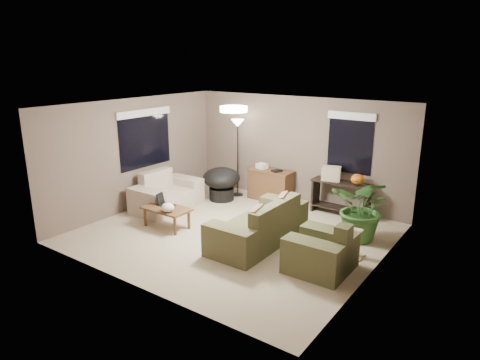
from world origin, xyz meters
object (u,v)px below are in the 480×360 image
Objects in this scene: papasan_chair at (221,181)px; armchair at (321,253)px; desk at (270,185)px; console_table at (341,196)px; loveseat at (166,196)px; coffee_table at (166,211)px; floor_lamp at (238,132)px; main_sofa at (261,228)px; cat_scratching_post at (354,245)px; houseplant at (363,215)px.

armchair is at bearing -28.37° from papasan_chair.
console_table is at bearing 0.41° from desk.
loveseat is 1.64× the size of papasan_chair.
coffee_table is 2.85m from desk.
papasan_chair is at bearing 151.63° from armchair.
floor_lamp is at bearing -176.26° from console_table.
main_sofa is at bearing -62.59° from desk.
cat_scratching_post is (4.46, 0.07, -0.08)m from loveseat.
main_sofa reaches higher than papasan_chair.
floor_lamp is (0.11, 0.52, 1.13)m from papasan_chair.
desk is 2.20× the size of cat_scratching_post.
houseplant is at bearing 25.96° from coffee_table.
console_table is (1.79, 0.01, 0.06)m from desk.
coffee_table is at bearing -154.04° from houseplant.
coffee_table is 2.86m from floor_lamp.
loveseat is 4.47m from cat_scratching_post.
desk is 1.50m from floor_lamp.
houseplant reaches higher than main_sofa.
coffee_table is 2.06m from papasan_chair.
coffee_table is at bearing -133.30° from console_table.
houseplant is at bearing 85.41° from armchair.
armchair is 1.56m from houseplant.
loveseat reaches higher than cat_scratching_post.
main_sofa is 2.55m from desk.
loveseat is at bearing -179.08° from cat_scratching_post.
armchair is at bearing -9.33° from loveseat.
main_sofa is at bearing -36.35° from papasan_chair.
armchair is 1.00× the size of coffee_table.
armchair is at bearing -13.33° from main_sofa.
main_sofa is at bearing -7.33° from loveseat.
console_table reaches higher than coffee_table.
console_table is 1.38m from houseplant.
floor_lamp is at bearing 144.61° from armchair.
floor_lamp is (-3.41, 2.43, 1.30)m from armchair.
desk is at bearing -179.59° from console_table.
desk is at bearing 134.64° from armchair.
desk is 1.79m from console_table.
main_sofa is at bearing -141.09° from houseplant.
console_table is (3.43, 1.91, 0.14)m from loveseat.
floor_lamp is 3.82× the size of cat_scratching_post.
armchair is 4.01m from papasan_chair.
floor_lamp is (0.78, 1.74, 1.30)m from loveseat.
cat_scratching_post is at bearing 14.71° from main_sofa.
loveseat is at bearing 170.67° from armchair.
desk is 1.13× the size of papasan_chair.
armchair is at bearing -73.65° from console_table.
cat_scratching_post is at bearing 70.58° from armchair.
loveseat is 4.41m from houseplant.
loveseat is at bearing -168.81° from houseplant.
loveseat is at bearing -119.10° from papasan_chair.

